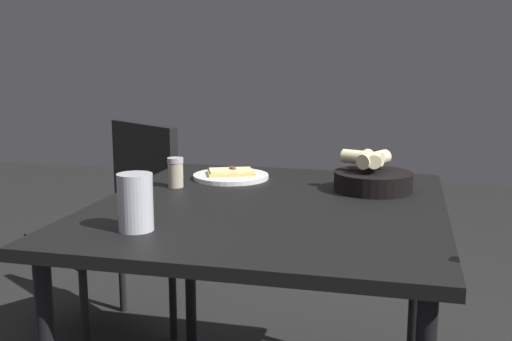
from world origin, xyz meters
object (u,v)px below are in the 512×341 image
Objects in this scene: beer_glass at (136,205)px; pepper_shaker at (176,174)px; pizza_plate at (231,175)px; bread_basket at (373,177)px; dining_table at (270,225)px; chair_near at (120,217)px.

beer_glass is 1.46× the size of pepper_shaker.
pizza_plate is 0.63m from beer_glass.
bread_basket reaches higher than pizza_plate.
beer_glass is at bearing 137.71° from bread_basket.
bread_basket is at bearing -42.29° from beer_glass.
dining_table is at bearing -146.60° from pizza_plate.
beer_glass is (-0.56, 0.51, 0.02)m from bread_basket.
dining_table is at bearing -36.32° from beer_glass.
pizza_plate is at bearing 33.40° from dining_table.
dining_table is 7.91× the size of beer_glass.
chair_near is at bearing 52.22° from dining_table.
pizza_plate is 1.06× the size of bread_basket.
pepper_shaker is at bearing 67.71° from dining_table.
dining_table is 4.54× the size of bread_basket.
beer_glass reaches higher than pepper_shaker.
bread_basket is (0.23, -0.26, 0.10)m from dining_table.
dining_table is 4.27× the size of pizza_plate.
beer_glass reaches higher than chair_near.
dining_table is at bearing -127.78° from chair_near.
chair_near reaches higher than pepper_shaker.
beer_glass is at bearing -169.96° from pepper_shaker.
pepper_shaker is (-0.09, 0.59, 0.00)m from bread_basket.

